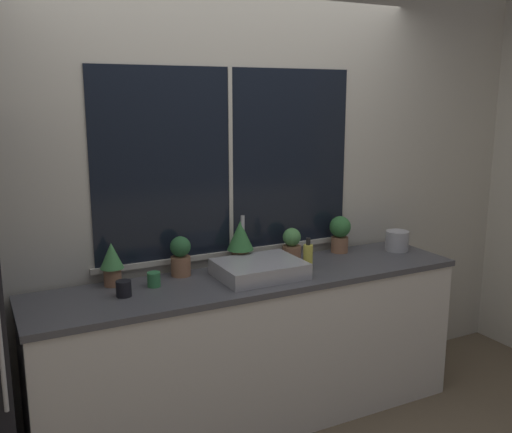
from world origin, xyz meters
TOP-DOWN VIEW (x-y plane):
  - wall_back at (0.00, 0.62)m, footprint 8.00×0.09m
  - wall_right at (2.27, 1.50)m, footprint 0.06×7.00m
  - counter at (0.00, 0.28)m, footprint 2.55×0.58m
  - sink at (0.03, 0.27)m, footprint 0.48×0.43m
  - potted_plant_far_left at (-0.76, 0.49)m, footprint 0.13×0.13m
  - potted_plant_left at (-0.36, 0.49)m, footprint 0.12×0.12m
  - potted_plant_center at (0.01, 0.49)m, footprint 0.16×0.16m
  - potted_plant_right at (0.37, 0.49)m, footprint 0.12×0.12m
  - potted_plant_far_right at (0.74, 0.49)m, footprint 0.14×0.14m
  - soap_bottle at (0.35, 0.26)m, footprint 0.06×0.06m
  - mug_green at (-0.56, 0.37)m, footprint 0.07×0.07m
  - mug_black at (-0.75, 0.29)m, footprint 0.08×0.08m
  - kettle at (1.11, 0.34)m, footprint 0.15×0.15m

SIDE VIEW (x-z plane):
  - counter at x=0.00m, z-range 0.00..0.91m
  - mug_green at x=-0.56m, z-range 0.91..0.99m
  - mug_black at x=-0.75m, z-range 0.91..0.99m
  - sink at x=0.03m, z-range 0.80..1.11m
  - kettle at x=1.11m, z-range 0.91..1.05m
  - soap_bottle at x=0.35m, z-range 0.89..1.08m
  - potted_plant_right at x=0.37m, z-range 0.91..1.11m
  - potted_plant_left at x=-0.36m, z-range 0.91..1.14m
  - potted_plant_far_right at x=0.74m, z-range 0.92..1.16m
  - potted_plant_far_left at x=-0.76m, z-range 0.92..1.16m
  - potted_plant_center at x=0.01m, z-range 0.93..1.22m
  - wall_right at x=2.27m, z-range 0.00..2.70m
  - wall_back at x=0.00m, z-range 0.00..2.70m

